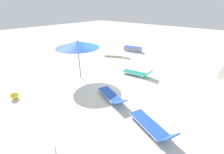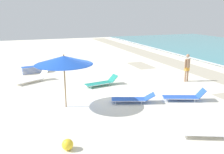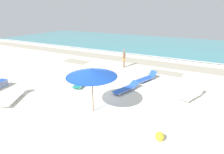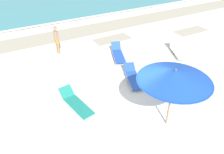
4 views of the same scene
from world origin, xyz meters
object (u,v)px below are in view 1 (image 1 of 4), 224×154
(sun_lounger_under_umbrella, at_px, (137,73))
(sun_lounger_near_water_right, at_px, (115,54))
(beach_ball, at_px, (14,95))
(sun_lounger_near_water_left, at_px, (152,126))
(sun_lounger_mid_beach_solo, at_px, (112,96))
(beach_umbrella, at_px, (78,45))
(lounger_stack, at_px, (133,49))

(sun_lounger_under_umbrella, bearing_deg, sun_lounger_near_water_right, -130.19)
(sun_lounger_under_umbrella, relative_size, beach_ball, 5.61)
(sun_lounger_near_water_left, xyz_separation_m, sun_lounger_mid_beach_solo, (-0.64, -2.55, -0.01))
(beach_umbrella, bearing_deg, sun_lounger_under_umbrella, 135.84)
(beach_umbrella, xyz_separation_m, beach_ball, (3.76, -0.63, -2.04))
(sun_lounger_mid_beach_solo, bearing_deg, beach_ball, -29.73)
(lounger_stack, height_order, sun_lounger_under_umbrella, sun_lounger_under_umbrella)
(beach_ball, bearing_deg, beach_umbrella, 170.46)
(sun_lounger_near_water_left, bearing_deg, beach_ball, -46.75)
(sun_lounger_mid_beach_solo, bearing_deg, sun_lounger_near_water_left, 96.21)
(sun_lounger_under_umbrella, height_order, sun_lounger_mid_beach_solo, sun_lounger_under_umbrella)
(lounger_stack, bearing_deg, beach_umbrella, -3.54)
(sun_lounger_near_water_left, bearing_deg, beach_umbrella, -80.51)
(sun_lounger_near_water_left, distance_m, sun_lounger_near_water_right, 9.33)
(lounger_stack, xyz_separation_m, sun_lounger_near_water_left, (8.76, 6.64, -0.03))
(beach_umbrella, bearing_deg, sun_lounger_near_water_right, -166.33)
(beach_umbrella, distance_m, sun_lounger_under_umbrella, 4.31)
(sun_lounger_under_umbrella, relative_size, sun_lounger_mid_beach_solo, 0.96)
(lounger_stack, bearing_deg, sun_lounger_mid_beach_solo, 16.31)
(beach_umbrella, height_order, lounger_stack, beach_umbrella)
(lounger_stack, distance_m, sun_lounger_under_umbrella, 6.01)
(sun_lounger_under_umbrella, bearing_deg, sun_lounger_mid_beach_solo, -0.71)
(sun_lounger_under_umbrella, distance_m, sun_lounger_near_water_right, 4.51)
(sun_lounger_mid_beach_solo, bearing_deg, lounger_stack, -133.11)
(sun_lounger_near_water_left, height_order, beach_ball, sun_lounger_near_water_left)
(sun_lounger_mid_beach_solo, distance_m, beach_ball, 4.98)
(sun_lounger_near_water_right, height_order, sun_lounger_mid_beach_solo, sun_lounger_near_water_right)
(sun_lounger_near_water_right, bearing_deg, sun_lounger_mid_beach_solo, 10.01)
(sun_lounger_under_umbrella, distance_m, beach_ball, 7.29)
(sun_lounger_near_water_right, xyz_separation_m, beach_ball, (8.79, 0.59, -0.03))
(sun_lounger_under_umbrella, relative_size, sun_lounger_near_water_left, 0.98)
(sun_lounger_near_water_right, height_order, beach_ball, sun_lounger_near_water_right)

